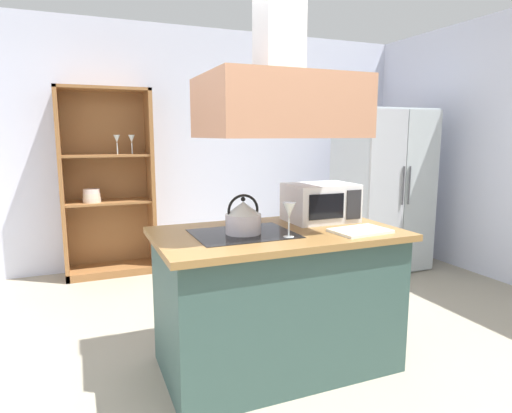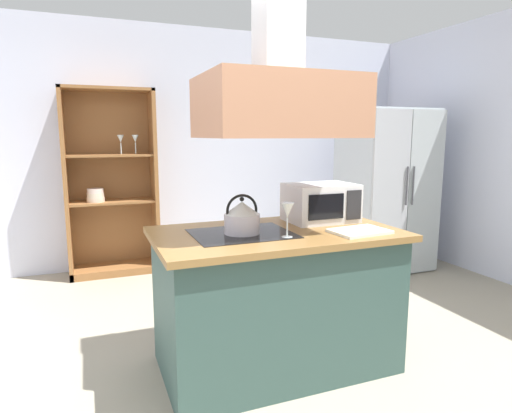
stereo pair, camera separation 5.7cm
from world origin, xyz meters
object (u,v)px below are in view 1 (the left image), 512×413
cutting_board (360,231)px  microwave (320,202)px  wine_glass_on_counter (289,212)px  dish_cabinet (108,193)px  kettle (243,217)px  refrigerator (382,190)px

cutting_board → microwave: size_ratio=0.74×
wine_glass_on_counter → cutting_board: bearing=-5.9°
dish_cabinet → cutting_board: (1.30, -2.69, 0.03)m
kettle → microwave: (0.64, 0.17, 0.03)m
refrigerator → dish_cabinet: (-2.86, 0.93, -0.00)m
refrigerator → kettle: 2.72m
microwave → wine_glass_on_counter: bearing=-139.7°
dish_cabinet → kettle: bearing=-75.9°
cutting_board → wine_glass_on_counter: wine_glass_on_counter is taller
dish_cabinet → refrigerator: bearing=-17.9°
kettle → dish_cabinet: bearing=104.1°
refrigerator → microwave: bearing=-139.8°
microwave → wine_glass_on_counter: (-0.43, -0.36, 0.02)m
refrigerator → microwave: size_ratio=3.84×
microwave → wine_glass_on_counter: size_ratio=2.23×
kettle → refrigerator: bearing=34.3°
refrigerator → wine_glass_on_counter: size_ratio=8.58×
cutting_board → microwave: bearing=95.8°
microwave → wine_glass_on_counter: 0.56m
kettle → cutting_board: 0.73m
kettle → microwave: size_ratio=0.52×
cutting_board → microwave: microwave is taller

